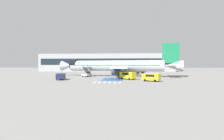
% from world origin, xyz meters
% --- Properties ---
extents(ground_plane, '(600.00, 600.00, 0.00)m').
position_xyz_m(ground_plane, '(0.00, 0.00, 0.00)').
color(ground_plane, gray).
extents(apron_leadline_yellow, '(77.93, 12.70, 0.01)m').
position_xyz_m(apron_leadline_yellow, '(0.01, 0.89, 0.00)').
color(apron_leadline_yellow, gold).
rests_on(apron_leadline_yellow, ground_plane).
extents(apron_stand_patch_blue, '(5.89, 11.49, 0.01)m').
position_xyz_m(apron_stand_patch_blue, '(0.01, -13.72, 0.00)').
color(apron_stand_patch_blue, '#2856A8').
rests_on(apron_stand_patch_blue, ground_plane).
extents(apron_walkway_bar_0, '(0.44, 3.60, 0.01)m').
position_xyz_m(apron_walkway_bar_0, '(-3.59, -23.66, 0.00)').
color(apron_walkway_bar_0, silver).
rests_on(apron_walkway_bar_0, ground_plane).
extents(apron_walkway_bar_1, '(0.44, 3.60, 0.01)m').
position_xyz_m(apron_walkway_bar_1, '(-2.39, -23.66, 0.00)').
color(apron_walkway_bar_1, silver).
rests_on(apron_walkway_bar_1, ground_plane).
extents(apron_walkway_bar_2, '(0.44, 3.60, 0.01)m').
position_xyz_m(apron_walkway_bar_2, '(-1.19, -23.66, 0.00)').
color(apron_walkway_bar_2, silver).
rests_on(apron_walkway_bar_2, ground_plane).
extents(apron_walkway_bar_3, '(0.44, 3.60, 0.01)m').
position_xyz_m(apron_walkway_bar_3, '(0.01, -23.66, 0.00)').
color(apron_walkway_bar_3, silver).
rests_on(apron_walkway_bar_3, ground_plane).
extents(apron_walkway_bar_4, '(0.44, 3.60, 0.01)m').
position_xyz_m(apron_walkway_bar_4, '(1.21, -23.66, 0.00)').
color(apron_walkway_bar_4, silver).
rests_on(apron_walkway_bar_4, ground_plane).
extents(apron_walkway_bar_5, '(0.44, 3.60, 0.01)m').
position_xyz_m(apron_walkway_bar_5, '(2.41, -23.66, 0.00)').
color(apron_walkway_bar_5, silver).
rests_on(apron_walkway_bar_5, ground_plane).
extents(airliner, '(45.51, 34.25, 11.78)m').
position_xyz_m(airliner, '(0.65, 0.79, 3.87)').
color(airliner, '#B7BCC4').
rests_on(airliner, ground_plane).
extents(boarding_stairs_forward, '(2.93, 5.47, 4.26)m').
position_xyz_m(boarding_stairs_forward, '(-10.19, -2.11, 1.02)').
color(boarding_stairs_forward, '#ADB2BA').
rests_on(boarding_stairs_forward, ground_plane).
extents(fuel_tanker, '(10.62, 4.08, 3.44)m').
position_xyz_m(fuel_tanker, '(9.09, 25.58, 1.73)').
color(fuel_tanker, '#38383D').
rests_on(fuel_tanker, ground_plane).
extents(service_van_0, '(4.60, 3.83, 1.93)m').
position_xyz_m(service_van_0, '(10.09, -20.09, 1.16)').
color(service_van_0, yellow).
rests_on(service_van_0, ground_plane).
extents(service_van_1, '(2.69, 5.00, 1.79)m').
position_xyz_m(service_van_1, '(-14.24, -16.78, 1.09)').
color(service_van_1, '#1E234C').
rests_on(service_van_1, ground_plane).
extents(service_van_2, '(4.73, 4.80, 2.12)m').
position_xyz_m(service_van_2, '(4.34, -14.08, 1.27)').
color(service_van_2, yellow).
rests_on(service_van_2, ground_plane).
extents(baggage_cart, '(2.77, 2.98, 0.87)m').
position_xyz_m(baggage_cart, '(1.88, -7.63, 0.26)').
color(baggage_cart, gray).
rests_on(baggage_cart, ground_plane).
extents(ground_crew_0, '(0.23, 0.43, 1.63)m').
position_xyz_m(ground_crew_0, '(8.83, -4.22, 0.93)').
color(ground_crew_0, black).
rests_on(ground_crew_0, ground_plane).
extents(ground_crew_1, '(0.39, 0.49, 1.74)m').
position_xyz_m(ground_crew_1, '(10.58, -5.54, 1.01)').
color(ground_crew_1, '#2D2D33').
rests_on(ground_crew_1, ground_plane).
extents(traffic_cone_0, '(0.61, 0.61, 0.68)m').
position_xyz_m(traffic_cone_0, '(7.04, -4.20, 0.34)').
color(traffic_cone_0, orange).
rests_on(traffic_cone_0, ground_plane).
extents(traffic_cone_1, '(0.60, 0.60, 0.66)m').
position_xyz_m(traffic_cone_1, '(0.46, -9.35, 0.33)').
color(traffic_cone_1, orange).
rests_on(traffic_cone_1, ground_plane).
extents(terminal_building, '(92.77, 12.10, 12.16)m').
position_xyz_m(terminal_building, '(-9.78, 58.33, 6.08)').
color(terminal_building, '#9EA3A8').
rests_on(terminal_building, ground_plane).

